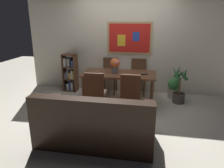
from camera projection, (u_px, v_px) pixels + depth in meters
ground_plane at (115, 112)px, 4.48m from camera, size 12.00×12.00×0.00m
wall_back_with_painting at (125, 43)px, 5.47m from camera, size 5.20×0.14×2.60m
dining_table at (119, 77)px, 4.78m from camera, size 1.66×0.81×0.72m
dining_chair_far_left at (110, 72)px, 5.55m from camera, size 0.40×0.41×0.91m
dining_chair_far_right at (138, 74)px, 5.44m from camera, size 0.40×0.41×0.91m
dining_chair_near_right at (131, 92)px, 4.06m from camera, size 0.40×0.41×0.91m
dining_chair_near_left at (96, 90)px, 4.17m from camera, size 0.40×0.41×0.91m
leather_couch at (95, 125)px, 3.27m from camera, size 1.80×0.84×0.84m
bookshelf at (70, 73)px, 5.69m from camera, size 0.36×0.28×1.01m
potted_ivy at (173, 88)px, 5.20m from camera, size 0.29×0.30×0.51m
potted_palm at (179, 90)px, 4.87m from camera, size 0.39×0.40×0.88m
flower_vase at (115, 64)px, 4.72m from camera, size 0.23×0.22×0.33m
tv_remote at (144, 74)px, 4.61m from camera, size 0.16×0.11×0.02m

